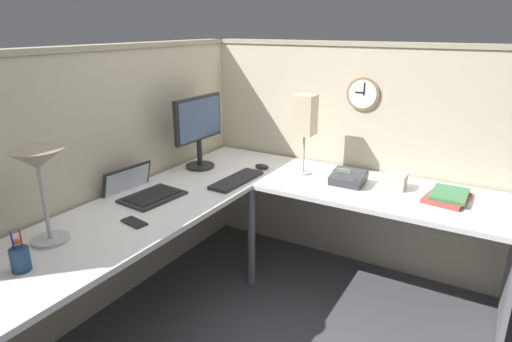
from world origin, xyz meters
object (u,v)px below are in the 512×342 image
laptop (141,191)px  desk_lamp_dome (38,167)px  cell_phone (134,222)px  office_phone (349,178)px  keyboard (237,180)px  desk_lamp_paper (305,117)px  monitor (199,127)px  wall_clock (363,94)px  book_stack (448,196)px  tissue_box (396,181)px  computer_mouse (262,167)px  pen_cup (20,259)px

laptop → desk_lamp_dome: size_ratio=0.92×
cell_phone → laptop: bearing=49.0°
office_phone → keyboard: bearing=116.6°
laptop → office_phone: bearing=-51.8°
desk_lamp_paper → monitor: bearing=110.3°
keyboard → wall_clock: 1.02m
laptop → book_stack: 1.78m
desk_lamp_dome → wall_clock: (1.78, -0.90, 0.15)m
monitor → keyboard: size_ratio=1.16×
office_phone → tissue_box: bearing=-75.0°
computer_mouse → book_stack: book_stack is taller
desk_lamp_paper → desk_lamp_dome: bearing=157.3°
computer_mouse → office_phone: (0.01, -0.62, 0.02)m
desk_lamp_dome → pen_cup: bearing=-150.5°
monitor → office_phone: size_ratio=2.42×
book_stack → wall_clock: size_ratio=1.41×
laptop → computer_mouse: laptop is taller
keyboard → book_stack: book_stack is taller
book_stack → wall_clock: (0.31, 0.63, 0.50)m
monitor → cell_phone: bearing=-163.9°
cell_phone → pen_cup: bearing=-177.6°
desk_lamp_paper → tissue_box: 0.70m
desk_lamp_dome → tissue_box: desk_lamp_dome is taller
monitor → tissue_box: 1.34m
monitor → tissue_box: monitor is taller
keyboard → computer_mouse: bearing=-0.4°
desk_lamp_dome → book_stack: size_ratio=1.44×
tissue_box → wall_clock: wall_clock is taller
office_phone → wall_clock: (0.35, 0.06, 0.48)m
pen_cup → desk_lamp_paper: (1.70, -0.49, 0.33)m
keyboard → desk_lamp_paper: size_ratio=0.81×
laptop → desk_lamp_paper: size_ratio=0.78×
keyboard → wall_clock: bearing=-38.7°
desk_lamp_dome → pen_cup: 0.40m
book_stack → desk_lamp_paper: size_ratio=0.58×
pen_cup → cell_phone: 0.56m
pen_cup → cell_phone: bearing=-7.6°
keyboard → pen_cup: 1.35m
pen_cup → tissue_box: bearing=-32.6°
monitor → tissue_box: (0.27, -1.28, -0.25)m
cell_phone → desk_lamp_paper: bearing=-10.1°
laptop → keyboard: size_ratio=0.96×
computer_mouse → keyboard: bearing=177.5°
desk_lamp_dome → desk_lamp_paper: 1.60m
book_stack → cell_phone: bearing=130.4°
monitor → cell_phone: (-0.89, -0.26, -0.29)m
laptop → desk_lamp_dome: bearing=-175.6°
keyboard → computer_mouse: (0.31, -0.01, 0.01)m
computer_mouse → pen_cup: (-1.64, 0.21, 0.04)m
pen_cup → tissue_box: pen_cup is taller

